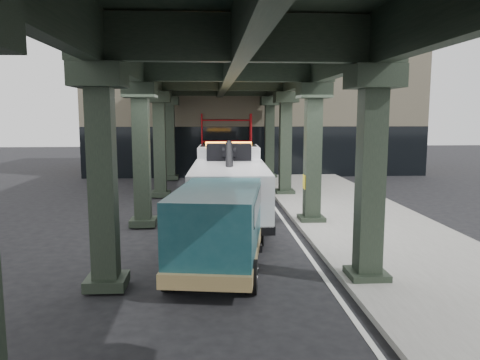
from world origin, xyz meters
name	(u,v)px	position (x,y,z in m)	size (l,w,h in m)	color
ground	(244,240)	(0.00, 0.00, 0.00)	(90.00, 90.00, 0.00)	black
sidewalk	(363,221)	(4.50, 2.00, 0.07)	(5.00, 40.00, 0.15)	gray
lane_stripe	(287,224)	(1.70, 2.00, 0.01)	(0.12, 38.00, 0.01)	silver
viaduct	(228,69)	(-0.40, 2.00, 5.46)	(7.40, 32.00, 6.40)	#1F2A20
building	(251,114)	(2.00, 20.00, 4.00)	(22.00, 10.00, 8.00)	#C6B793
scaffolding	(226,144)	(0.00, 14.64, 2.11)	(3.08, 0.88, 4.00)	red
tow_truck	(229,181)	(-0.32, 3.24, 1.44)	(2.95, 9.11, 2.95)	black
towed_van	(220,225)	(-0.81, -2.69, 1.15)	(2.79, 5.51, 2.14)	#133E45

